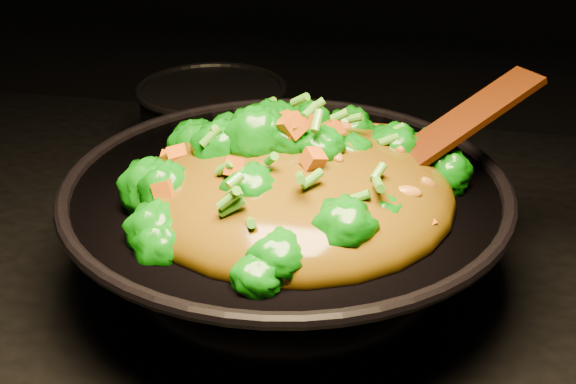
# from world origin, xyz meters

# --- Properties ---
(wok) EXTENTS (0.48, 0.48, 0.13)m
(wok) POSITION_xyz_m (0.08, -0.04, 0.96)
(wok) COLOR black
(wok) RESTS_ON stovetop
(stir_fry) EXTENTS (0.41, 0.41, 0.11)m
(stir_fry) POSITION_xyz_m (0.09, -0.06, 1.08)
(stir_fry) COLOR #0A6707
(stir_fry) RESTS_ON wok
(spatula) EXTENTS (0.23, 0.20, 0.11)m
(spatula) POSITION_xyz_m (0.22, -0.01, 1.07)
(spatula) COLOR #391107
(spatula) RESTS_ON wok
(back_pot) EXTENTS (0.27, 0.27, 0.12)m
(back_pot) POSITION_xyz_m (-0.09, 0.25, 0.96)
(back_pot) COLOR black
(back_pot) RESTS_ON stovetop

